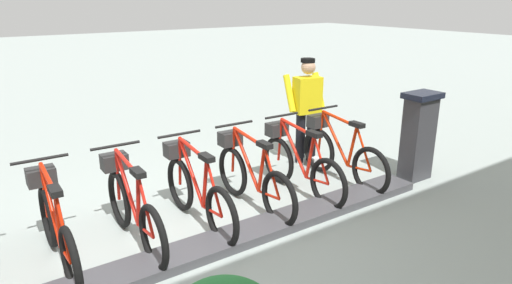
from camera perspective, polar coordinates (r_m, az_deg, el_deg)
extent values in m
plane|color=#9FABA6|center=(5.00, -5.78, -13.27)|extent=(60.00, 60.00, 0.00)
cube|color=#47474C|center=(4.97, -5.80, -12.78)|extent=(0.44, 6.17, 0.10)
cube|color=#38383D|center=(6.97, 19.48, 0.33)|extent=(0.28, 0.44, 1.20)
cube|color=#194C8C|center=(6.97, 18.78, 3.39)|extent=(0.03, 0.30, 0.40)
cube|color=black|center=(6.82, 20.03, 5.47)|extent=(0.36, 0.52, 0.08)
torus|color=black|center=(6.30, 14.07, -3.55)|extent=(0.67, 0.08, 0.67)
torus|color=black|center=(7.00, 7.80, -1.00)|extent=(0.67, 0.08, 0.67)
cylinder|color=red|center=(6.67, 9.82, 0.49)|extent=(0.60, 0.06, 0.70)
cylinder|color=red|center=(6.45, 11.87, -0.57)|extent=(0.16, 0.05, 0.61)
cylinder|color=red|center=(6.55, 10.32, 2.86)|extent=(0.69, 0.06, 0.11)
cylinder|color=red|center=(6.44, 12.68, -3.22)|extent=(0.43, 0.04, 0.09)
cylinder|color=red|center=(6.31, 13.25, -0.83)|extent=(0.33, 0.04, 0.56)
cylinder|color=red|center=(6.89, 8.07, 1.35)|extent=(0.10, 0.04, 0.62)
cube|color=black|center=(6.32, 12.44, 2.13)|extent=(0.22, 0.10, 0.06)
cylinder|color=black|center=(6.77, 8.36, 4.20)|extent=(0.04, 0.54, 0.03)
cube|color=#2D2D2D|center=(6.91, 7.68, 2.61)|extent=(0.21, 0.28, 0.18)
torus|color=black|center=(5.78, 8.98, -5.20)|extent=(0.67, 0.08, 0.67)
torus|color=black|center=(6.53, 2.80, -2.25)|extent=(0.67, 0.08, 0.67)
cylinder|color=red|center=(6.18, 4.71, -0.71)|extent=(0.60, 0.06, 0.70)
cylinder|color=red|center=(5.94, 6.74, -1.91)|extent=(0.16, 0.05, 0.61)
cylinder|color=red|center=(6.05, 5.14, 1.83)|extent=(0.69, 0.06, 0.11)
cylinder|color=red|center=(5.93, 7.59, -4.80)|extent=(0.43, 0.04, 0.09)
cylinder|color=red|center=(5.78, 8.10, -2.24)|extent=(0.33, 0.04, 0.56)
cylinder|color=red|center=(6.41, 3.00, 0.26)|extent=(0.10, 0.04, 0.62)
cube|color=black|center=(5.80, 7.24, 1.00)|extent=(0.22, 0.10, 0.06)
cylinder|color=black|center=(6.29, 3.22, 3.30)|extent=(0.04, 0.54, 0.03)
cube|color=#2D2D2D|center=(6.43, 2.60, 1.61)|extent=(0.21, 0.28, 0.18)
torus|color=black|center=(5.31, 2.91, -7.11)|extent=(0.67, 0.08, 0.67)
torus|color=black|center=(6.12, -2.93, -3.66)|extent=(0.67, 0.08, 0.67)
cylinder|color=red|center=(5.75, -1.22, -2.10)|extent=(0.60, 0.06, 0.70)
cylinder|color=red|center=(5.49, 0.69, -3.46)|extent=(0.16, 0.05, 0.61)
cylinder|color=red|center=(5.60, -0.92, 0.61)|extent=(0.69, 0.06, 0.11)
cylinder|color=red|center=(5.48, 1.58, -6.60)|extent=(0.43, 0.04, 0.09)
cylinder|color=red|center=(5.32, 1.98, -3.88)|extent=(0.33, 0.04, 0.56)
cylinder|color=red|center=(5.99, -2.82, -1.00)|extent=(0.10, 0.04, 0.62)
cube|color=black|center=(5.33, 1.07, -0.35)|extent=(0.22, 0.10, 0.06)
cylinder|color=black|center=(5.86, -2.73, 2.23)|extent=(0.04, 0.54, 0.03)
cube|color=#2D2D2D|center=(6.01, -3.24, 0.44)|extent=(0.21, 0.28, 0.18)
torus|color=black|center=(4.93, -4.28, -9.25)|extent=(0.67, 0.08, 0.67)
torus|color=black|center=(5.78, -9.42, -5.20)|extent=(0.67, 0.08, 0.67)
cylinder|color=red|center=(5.39, -8.05, -3.67)|extent=(0.60, 0.06, 0.70)
cylinder|color=red|center=(5.12, -6.36, -5.22)|extent=(0.16, 0.05, 0.61)
cylinder|color=red|center=(5.24, -7.91, -0.81)|extent=(0.69, 0.06, 0.11)
cylinder|color=red|center=(5.11, -5.46, -8.60)|extent=(0.43, 0.04, 0.09)
cylinder|color=red|center=(4.93, -5.23, -5.74)|extent=(0.33, 0.04, 0.56)
cylinder|color=red|center=(5.65, -9.45, -2.43)|extent=(0.10, 0.04, 0.62)
cube|color=black|center=(4.95, -6.17, -1.93)|extent=(0.22, 0.10, 0.06)
cylinder|color=black|center=(5.51, -9.50, 0.98)|extent=(0.04, 0.54, 0.03)
cube|color=#2D2D2D|center=(5.67, -9.85, -0.89)|extent=(0.21, 0.28, 0.18)
torus|color=black|center=(4.63, -12.63, -11.52)|extent=(0.67, 0.08, 0.67)
torus|color=black|center=(5.53, -16.63, -6.83)|extent=(0.67, 0.08, 0.67)
cylinder|color=red|center=(5.12, -15.75, -5.36)|extent=(0.60, 0.06, 0.70)
cylinder|color=red|center=(4.83, -14.42, -7.12)|extent=(0.16, 0.05, 0.61)
cylinder|color=red|center=(4.96, -15.82, -2.41)|extent=(0.69, 0.06, 0.11)
cylinder|color=red|center=(4.82, -13.55, -10.72)|extent=(0.43, 0.04, 0.09)
cylinder|color=red|center=(4.64, -13.55, -7.77)|extent=(0.33, 0.04, 0.56)
cylinder|color=red|center=(5.39, -16.82, -3.97)|extent=(0.10, 0.04, 0.62)
cube|color=black|center=(4.65, -14.48, -3.70)|extent=(0.22, 0.10, 0.06)
cylinder|color=black|center=(5.25, -17.07, -0.44)|extent=(0.04, 0.54, 0.03)
cube|color=#2D2D2D|center=(5.42, -17.20, -2.34)|extent=(0.21, 0.28, 0.18)
torus|color=black|center=(4.46, -22.02, -13.75)|extent=(0.67, 0.08, 0.67)
torus|color=black|center=(5.38, -24.44, -8.46)|extent=(0.67, 0.08, 0.67)
cylinder|color=red|center=(4.96, -24.16, -7.10)|extent=(0.60, 0.06, 0.70)
cylinder|color=red|center=(4.66, -23.34, -9.04)|extent=(0.16, 0.05, 0.61)
cylinder|color=red|center=(4.79, -24.48, -4.09)|extent=(0.69, 0.06, 0.11)
cylinder|color=red|center=(4.65, -22.56, -12.81)|extent=(0.43, 0.04, 0.09)
cylinder|color=red|center=(4.46, -22.86, -9.82)|extent=(0.33, 0.04, 0.56)
cylinder|color=red|center=(5.24, -24.81, -5.55)|extent=(0.10, 0.04, 0.62)
cube|color=black|center=(4.48, -23.71, -5.57)|extent=(0.22, 0.10, 0.06)
cylinder|color=black|center=(5.09, -25.27, -1.96)|extent=(0.04, 0.54, 0.03)
cube|color=#2D2D2D|center=(5.26, -25.15, -3.87)|extent=(0.21, 0.28, 0.18)
cube|color=white|center=(7.44, 5.16, -2.08)|extent=(0.28, 0.16, 0.10)
cube|color=white|center=(7.45, 7.09, -2.12)|extent=(0.28, 0.16, 0.10)
cylinder|color=black|center=(7.28, 5.54, 0.60)|extent=(0.15, 0.15, 0.82)
cylinder|color=black|center=(7.37, 6.90, 0.79)|extent=(0.15, 0.15, 0.82)
cube|color=yellow|center=(7.16, 6.40, 5.83)|extent=(0.33, 0.44, 0.56)
cylinder|color=yellow|center=(7.11, 4.18, 6.05)|extent=(0.35, 0.16, 0.57)
cylinder|color=yellow|center=(7.37, 7.78, 6.34)|extent=(0.35, 0.16, 0.57)
sphere|color=tan|center=(7.08, 6.52, 9.23)|extent=(0.22, 0.22, 0.22)
cylinder|color=black|center=(7.08, 6.47, 10.06)|extent=(0.22, 0.22, 0.06)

